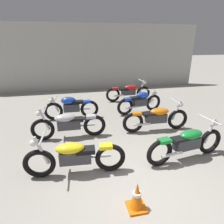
% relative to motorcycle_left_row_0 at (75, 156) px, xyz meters
% --- Properties ---
extents(ground_plane, '(60.00, 60.00, 0.00)m').
position_rel_motorcycle_left_row_0_xyz_m(ground_plane, '(1.28, -0.78, -0.45)').
color(ground_plane, gray).
extents(back_wall, '(12.68, 0.24, 3.60)m').
position_rel_motorcycle_left_row_0_xyz_m(back_wall, '(1.28, 7.72, 1.35)').
color(back_wall, '#B2B2AD').
rests_on(back_wall, ground).
extents(motorcycle_left_row_0, '(2.17, 0.68, 0.97)m').
position_rel_motorcycle_left_row_0_xyz_m(motorcycle_left_row_0, '(0.00, 0.00, 0.00)').
color(motorcycle_left_row_0, black).
rests_on(motorcycle_left_row_0, ground).
extents(motorcycle_left_row_1, '(2.17, 0.68, 0.97)m').
position_rel_motorcycle_left_row_0_xyz_m(motorcycle_left_row_1, '(-0.12, 1.71, 0.00)').
color(motorcycle_left_row_1, black).
rests_on(motorcycle_left_row_1, ground).
extents(motorcycle_left_row_2, '(1.97, 0.48, 0.88)m').
position_rel_motorcycle_left_row_0_xyz_m(motorcycle_left_row_2, '(-0.02, 3.21, 0.01)').
color(motorcycle_left_row_2, black).
rests_on(motorcycle_left_row_2, ground).
extents(motorcycle_right_row_0, '(2.16, 0.70, 0.97)m').
position_rel_motorcycle_left_row_0_xyz_m(motorcycle_right_row_0, '(2.66, 0.01, 0.00)').
color(motorcycle_right_row_0, black).
rests_on(motorcycle_right_row_0, ground).
extents(motorcycle_right_row_1, '(2.17, 0.68, 0.97)m').
position_rel_motorcycle_left_row_0_xyz_m(motorcycle_right_row_1, '(2.60, 1.62, 0.00)').
color(motorcycle_right_row_1, black).
rests_on(motorcycle_right_row_1, ground).
extents(motorcycle_right_row_2, '(1.95, 0.64, 0.88)m').
position_rel_motorcycle_left_row_0_xyz_m(motorcycle_right_row_2, '(2.65, 3.28, 0.01)').
color(motorcycle_right_row_2, black).
rests_on(motorcycle_right_row_2, ground).
extents(motorcycle_right_row_3, '(2.17, 0.68, 0.97)m').
position_rel_motorcycle_left_row_0_xyz_m(motorcycle_right_row_3, '(2.68, 4.92, 0.00)').
color(motorcycle_right_row_3, black).
rests_on(motorcycle_right_row_3, ground).
extents(traffic_cone, '(0.32, 0.32, 0.54)m').
position_rel_motorcycle_left_row_0_xyz_m(traffic_cone, '(0.99, -1.16, -0.19)').
color(traffic_cone, orange).
rests_on(traffic_cone, ground).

